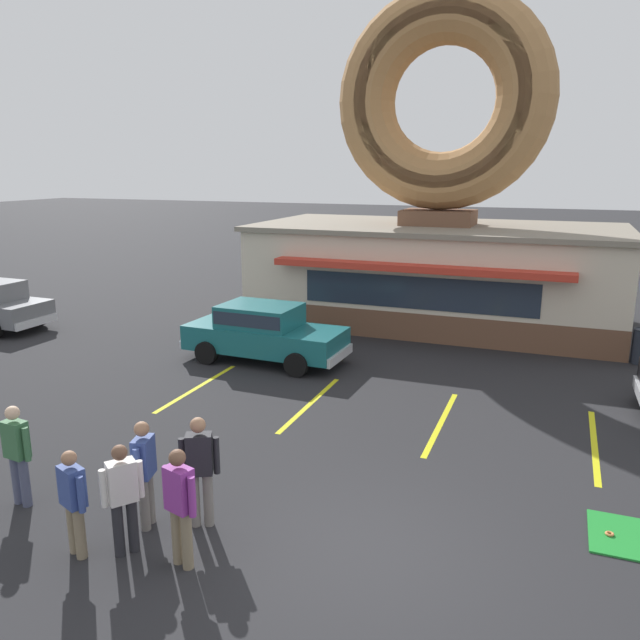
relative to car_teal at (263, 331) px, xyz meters
name	(u,v)px	position (x,y,z in m)	size (l,w,h in m)	color
ground_plane	(367,553)	(5.33, -7.56, -0.87)	(160.00, 160.00, 0.00)	#232326
donut_shop_building	(438,214)	(3.52, 6.38, 2.87)	(12.30, 6.75, 10.96)	brown
mini_donut_near_left	(609,534)	(8.53, -5.88, -0.82)	(0.13, 0.13, 0.04)	#D17F47
car_teal	(263,331)	(0.00, 0.00, 0.00)	(4.61, 2.09, 1.60)	#196066
pedestrian_blue_sweater_man	(73,499)	(1.56, -9.05, -0.01)	(0.56, 0.36, 1.57)	#7F7056
pedestrian_hooded_kid	(180,502)	(3.06, -8.72, 0.08)	(0.58, 0.34, 1.71)	#7F7056
pedestrian_leather_jacket_man	(145,469)	(2.03, -8.09, 0.06)	(0.33, 0.58, 1.69)	slate
pedestrian_clipboard_woman	(200,466)	(2.79, -7.78, 0.10)	(0.54, 0.38, 1.74)	slate
pedestrian_beanie_man	(123,494)	(2.17, -8.76, 0.03)	(0.42, 0.50, 1.64)	#232328
pedestrian_crossing_woman	(17,451)	(-0.23, -8.30, 0.06)	(0.59, 0.28, 1.68)	#474C66
parking_stripe_far_left	(198,387)	(-0.56, -2.56, -0.87)	(0.12, 3.60, 0.01)	yellow
parking_stripe_left	(310,404)	(2.44, -2.56, -0.87)	(0.12, 3.60, 0.01)	yellow
parking_stripe_mid_left	(441,422)	(5.44, -2.56, -0.87)	(0.12, 3.60, 0.01)	yellow
parking_stripe_centre	(594,444)	(8.44, -2.56, -0.87)	(0.12, 3.60, 0.01)	yellow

